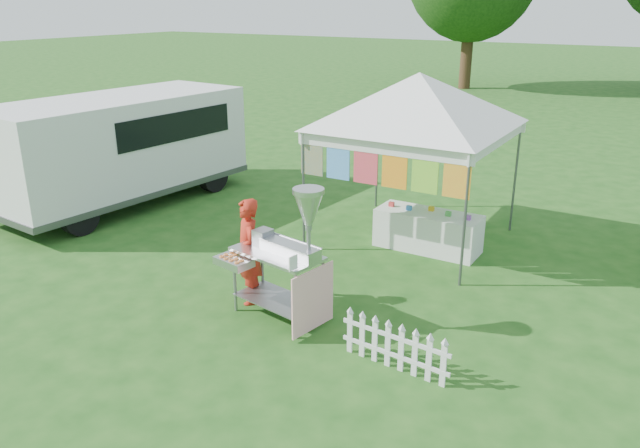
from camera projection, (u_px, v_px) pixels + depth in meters
The scene contains 7 objects.
ground at pixel (310, 318), 8.62m from camera, with size 120.00×120.00×0.00m, color #1B4C15.
canopy_main at pixel (420, 73), 10.42m from camera, with size 4.24×4.24×3.45m.
donut_cart at pixel (287, 244), 8.13m from camera, with size 1.52×0.94×1.95m.
vendor at pixel (248, 251), 8.86m from camera, with size 0.56×0.37×1.55m, color red.
cargo_van at pixel (125, 146), 13.21m from camera, with size 2.64×5.62×2.27m.
picket_fence at pixel (394, 347), 7.34m from camera, with size 1.44×0.15×0.56m.
display_table at pixel (428, 231), 10.88m from camera, with size 1.80×0.70×0.68m, color white.
Camera 1 is at (4.08, -6.49, 4.15)m, focal length 35.00 mm.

